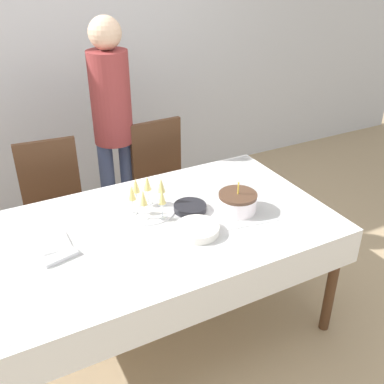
{
  "coord_description": "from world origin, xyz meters",
  "views": [
    {
      "loc": [
        -0.81,
        -1.89,
        2.06
      ],
      "look_at": [
        0.22,
        0.05,
        0.86
      ],
      "focal_mm": 42.0,
      "sensor_mm": 36.0,
      "label": 1
    }
  ],
  "objects_px": {
    "birthday_cake": "(238,202)",
    "plate_stack_main": "(197,229)",
    "person_standing": "(112,115)",
    "champagne_tray": "(147,198)",
    "dining_chair_far_left": "(55,205)",
    "dining_chair_far_right": "(164,180)",
    "plate_stack_dessert": "(190,208)"
  },
  "relations": [
    {
      "from": "person_standing",
      "to": "champagne_tray",
      "type": "bearing_deg",
      "value": -97.81
    },
    {
      "from": "plate_stack_dessert",
      "to": "plate_stack_main",
      "type": "bearing_deg",
      "value": -108.45
    },
    {
      "from": "birthday_cake",
      "to": "champagne_tray",
      "type": "distance_m",
      "value": 0.51
    },
    {
      "from": "dining_chair_far_left",
      "to": "birthday_cake",
      "type": "distance_m",
      "value": 1.3
    },
    {
      "from": "dining_chair_far_right",
      "to": "champagne_tray",
      "type": "height_order",
      "value": "dining_chair_far_right"
    },
    {
      "from": "birthday_cake",
      "to": "person_standing",
      "type": "relative_size",
      "value": 0.13
    },
    {
      "from": "birthday_cake",
      "to": "plate_stack_main",
      "type": "relative_size",
      "value": 0.93
    },
    {
      "from": "dining_chair_far_left",
      "to": "champagne_tray",
      "type": "xyz_separation_m",
      "value": [
        0.39,
        -0.71,
        0.31
      ]
    },
    {
      "from": "dining_chair_far_left",
      "to": "plate_stack_dessert",
      "type": "relative_size",
      "value": 5.05
    },
    {
      "from": "dining_chair_far_right",
      "to": "plate_stack_main",
      "type": "distance_m",
      "value": 1.1
    },
    {
      "from": "dining_chair_far_left",
      "to": "birthday_cake",
      "type": "relative_size",
      "value": 4.33
    },
    {
      "from": "dining_chair_far_right",
      "to": "plate_stack_dessert",
      "type": "xyz_separation_m",
      "value": [
        -0.2,
        -0.82,
        0.24
      ]
    },
    {
      "from": "dining_chair_far_left",
      "to": "plate_stack_main",
      "type": "relative_size",
      "value": 4.04
    },
    {
      "from": "plate_stack_main",
      "to": "dining_chair_far_right",
      "type": "bearing_deg",
      "value": 75.14
    },
    {
      "from": "birthday_cake",
      "to": "person_standing",
      "type": "xyz_separation_m",
      "value": [
        -0.33,
        1.13,
        0.22
      ]
    },
    {
      "from": "person_standing",
      "to": "plate_stack_main",
      "type": "bearing_deg",
      "value": -89.06
    },
    {
      "from": "plate_stack_dessert",
      "to": "dining_chair_far_right",
      "type": "bearing_deg",
      "value": 76.13
    },
    {
      "from": "dining_chair_far_left",
      "to": "champagne_tray",
      "type": "height_order",
      "value": "dining_chair_far_left"
    },
    {
      "from": "dining_chair_far_right",
      "to": "champagne_tray",
      "type": "bearing_deg",
      "value": -120.48
    },
    {
      "from": "plate_stack_main",
      "to": "dining_chair_far_left",
      "type": "bearing_deg",
      "value": 117.31
    },
    {
      "from": "dining_chair_far_right",
      "to": "birthday_cake",
      "type": "bearing_deg",
      "value": -87.94
    },
    {
      "from": "dining_chair_far_right",
      "to": "plate_stack_main",
      "type": "relative_size",
      "value": 4.04
    },
    {
      "from": "dining_chair_far_left",
      "to": "dining_chair_far_right",
      "type": "height_order",
      "value": "same"
    },
    {
      "from": "plate_stack_dessert",
      "to": "person_standing",
      "type": "distance_m",
      "value": 1.04
    },
    {
      "from": "birthday_cake",
      "to": "dining_chair_far_left",
      "type": "bearing_deg",
      "value": 131.84
    },
    {
      "from": "dining_chair_far_left",
      "to": "birthday_cake",
      "type": "bearing_deg",
      "value": -48.16
    },
    {
      "from": "dining_chair_far_right",
      "to": "plate_stack_dessert",
      "type": "bearing_deg",
      "value": -103.87
    },
    {
      "from": "dining_chair_far_right",
      "to": "champagne_tray",
      "type": "distance_m",
      "value": 0.88
    },
    {
      "from": "dining_chair_far_right",
      "to": "plate_stack_dessert",
      "type": "height_order",
      "value": "dining_chair_far_right"
    },
    {
      "from": "plate_stack_dessert",
      "to": "champagne_tray",
      "type": "bearing_deg",
      "value": 153.99
    },
    {
      "from": "dining_chair_far_left",
      "to": "dining_chair_far_right",
      "type": "relative_size",
      "value": 1.0
    },
    {
      "from": "person_standing",
      "to": "dining_chair_far_left",
      "type": "bearing_deg",
      "value": -159.93
    }
  ]
}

